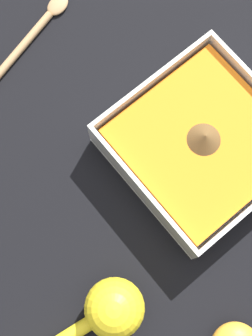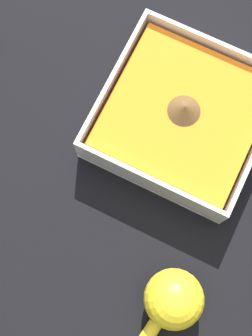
% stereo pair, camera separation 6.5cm
% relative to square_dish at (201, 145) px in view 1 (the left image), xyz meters
% --- Properties ---
extents(ground_plane, '(4.00, 4.00, 0.00)m').
position_rel_square_dish_xyz_m(ground_plane, '(0.02, -0.03, -0.03)').
color(ground_plane, black).
extents(square_dish, '(0.22, 0.22, 0.07)m').
position_rel_square_dish_xyz_m(square_dish, '(0.00, 0.00, 0.00)').
color(square_dish, silver).
rests_on(square_dish, ground_plane).
extents(lemon_squeezer, '(0.20, 0.08, 0.08)m').
position_rel_square_dish_xyz_m(lemon_squeezer, '(-0.24, -0.09, 0.01)').
color(lemon_squeezer, yellow).
rests_on(lemon_squeezer, ground_plane).
extents(wooden_spoon, '(0.19, 0.07, 0.01)m').
position_rel_square_dish_xyz_m(wooden_spoon, '(-0.07, 0.30, -0.02)').
color(wooden_spoon, tan).
rests_on(wooden_spoon, ground_plane).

